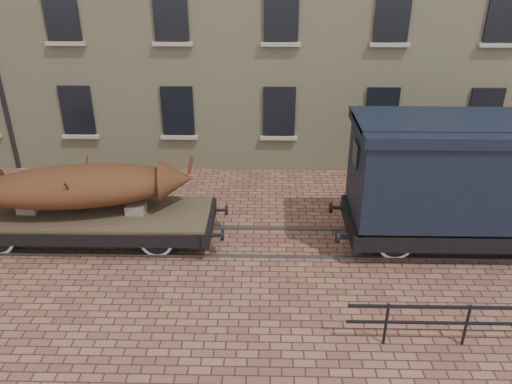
{
  "coord_description": "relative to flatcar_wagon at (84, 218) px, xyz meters",
  "views": [
    {
      "loc": [
        0.56,
        -11.63,
        7.31
      ],
      "look_at": [
        0.3,
        0.5,
        1.3
      ],
      "focal_mm": 35.0,
      "sensor_mm": 36.0,
      "label": 1
    }
  ],
  "objects": [
    {
      "name": "goods_van",
      "position": [
        10.11,
        -0.0,
        1.49
      ],
      "size": [
        6.83,
        2.49,
        3.53
      ],
      "color": "black",
      "rests_on": "ground"
    },
    {
      "name": "rail_track",
      "position": [
        4.34,
        -0.0,
        -0.69
      ],
      "size": [
        30.0,
        1.52,
        0.06
      ],
      "color": "#59595E",
      "rests_on": "ground"
    },
    {
      "name": "flatcar_wagon",
      "position": [
        0.0,
        0.0,
        0.0
      ],
      "size": [
        7.67,
        2.08,
        1.16
      ],
      "color": "brown",
      "rests_on": "ground"
    },
    {
      "name": "iron_boat",
      "position": [
        0.03,
        -0.0,
        0.95
      ],
      "size": [
        6.01,
        2.49,
        1.47
      ],
      "color": "#4A2A0E",
      "rests_on": "flatcar_wagon"
    },
    {
      "name": "ground",
      "position": [
        4.34,
        -0.0,
        -0.72
      ],
      "size": [
        90.0,
        90.0,
        0.0
      ],
      "primitive_type": "plane",
      "color": "brown"
    }
  ]
}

